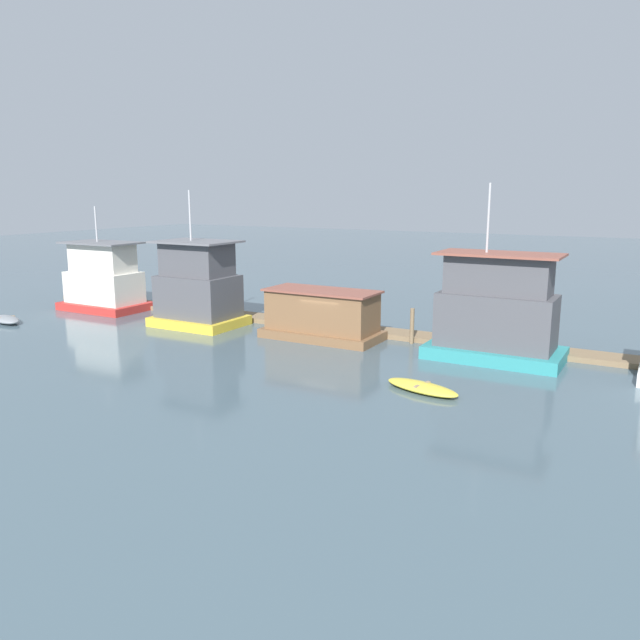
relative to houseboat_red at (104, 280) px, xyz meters
The scene contains 10 objects.
ground_plane 19.21m from the houseboat_red, ahead, with size 200.00×200.00×0.00m, color #475B66.
dock_walkway 19.34m from the houseboat_red, ahead, with size 51.00×1.91×0.30m, color #846B4C.
houseboat_red is the anchor object (origin of this frame).
houseboat_yellow 9.75m from the houseboat_red, ahead, with size 5.52×4.11×8.69m.
houseboat_brown 18.54m from the houseboat_red, ahead, with size 7.05×3.33×2.93m.
houseboat_teal 28.63m from the houseboat_red, ahead, with size 6.89×3.82×9.02m.
dinghy_grey 7.21m from the houseboat_red, 106.97° to the right, with size 3.32×2.11×0.46m.
dinghy_yellow 28.19m from the houseboat_red, 14.27° to the right, with size 3.79×2.15×0.37m.
mooring_post_far_right 25.68m from the houseboat_red, ahead, with size 0.21×0.21×1.25m, color brown.
mooring_post_near_right 23.71m from the houseboat_red, ahead, with size 0.24×0.24×2.05m, color #846B4C.
Camera 1 is at (17.02, -31.38, 8.58)m, focal length 35.00 mm.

